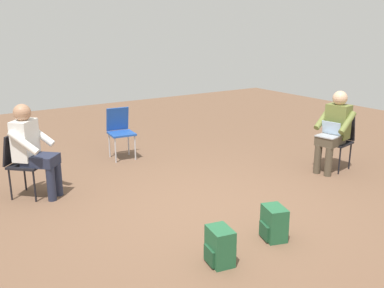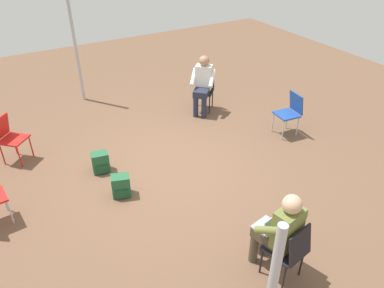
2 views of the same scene
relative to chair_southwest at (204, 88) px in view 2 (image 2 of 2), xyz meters
The scene contains 10 objects.
ground_plane 2.47m from the chair_southwest, 44.06° to the left, with size 15.21×15.21×0.00m, color brown.
chair_southwest is the anchor object (origin of this frame).
chair_southeast 3.99m from the chair_southwest, ahead, with size 0.58×0.58×0.85m.
chair_west 1.97m from the chair_southwest, 115.92° to the left, with size 0.48×0.44×0.85m.
chair_north 4.64m from the chair_southwest, 70.62° to the left, with size 0.47×0.50×0.85m.
person_with_laptop 4.50m from the chair_southwest, 69.53° to the left, with size 0.56×0.57×1.24m.
person_in_white 0.26m from the chair_southwest, 46.28° to the left, with size 0.63×0.63×1.24m.
backpack_near_laptop_user 3.01m from the chair_southwest, 22.59° to the left, with size 0.31×0.28×0.36m.
backpack_by_empty_chair 3.32m from the chair_southwest, 35.51° to the left, with size 0.33×0.30×0.36m.
tent_pole_far 2.98m from the chair_southwest, 39.23° to the right, with size 0.07×0.07×2.78m, color #B2B2B7.
Camera 2 is at (2.28, 4.72, 3.83)m, focal length 35.00 mm.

